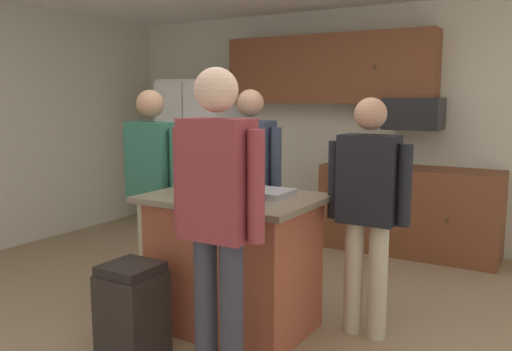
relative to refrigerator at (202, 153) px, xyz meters
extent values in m
plane|color=#937A5B|center=(2.00, -2.38, -0.92)|extent=(7.04, 7.04, 0.00)
cube|color=beige|center=(2.00, 0.42, 0.38)|extent=(6.40, 0.10, 2.60)
cube|color=brown|center=(1.60, 0.22, 1.01)|extent=(2.40, 0.35, 0.75)
sphere|color=#4C3823|center=(2.20, 0.03, 1.01)|extent=(0.04, 0.04, 0.04)
cube|color=brown|center=(2.60, 0.10, -0.47)|extent=(1.80, 0.60, 0.90)
sphere|color=#4C3823|center=(3.05, -0.22, -0.47)|extent=(0.04, 0.04, 0.04)
cube|color=white|center=(0.00, 0.02, 0.00)|extent=(0.90, 0.70, 1.83)
cube|color=white|center=(-0.22, -0.35, 0.00)|extent=(0.42, 0.04, 1.75)
cube|color=white|center=(0.22, -0.35, 0.00)|extent=(0.42, 0.04, 1.75)
cylinder|color=#B2B2B7|center=(0.00, -0.38, 0.09)|extent=(0.02, 0.02, 0.35)
cube|color=black|center=(2.60, 0.12, 0.53)|extent=(0.56, 0.40, 0.32)
cube|color=#9E4C33|center=(2.04, -2.39, -0.46)|extent=(1.03, 0.72, 0.91)
cube|color=#756651|center=(2.04, -2.39, 0.01)|extent=(1.17, 0.86, 0.04)
cylinder|color=tan|center=(1.05, -2.19, -0.51)|extent=(0.13, 0.13, 0.81)
cylinder|color=tan|center=(1.22, -2.19, -0.51)|extent=(0.13, 0.13, 0.81)
cube|color=#2D6651|center=(1.13, -2.19, 0.20)|extent=(0.38, 0.22, 0.61)
sphere|color=tan|center=(1.13, -2.19, 0.65)|extent=(0.22, 0.22, 0.22)
cylinder|color=#2D6651|center=(0.89, -2.19, 0.18)|extent=(0.09, 0.09, 0.55)
cylinder|color=#2D6651|center=(1.37, -2.19, 0.18)|extent=(0.09, 0.09, 0.55)
cylinder|color=#383842|center=(2.32, -3.10, -0.48)|extent=(0.13, 0.13, 0.86)
cylinder|color=#383842|center=(2.49, -3.10, -0.48)|extent=(0.13, 0.13, 0.86)
cube|color=maroon|center=(2.41, -3.10, 0.27)|extent=(0.38, 0.22, 0.65)
sphere|color=beige|center=(2.41, -3.10, 0.74)|extent=(0.23, 0.23, 0.23)
cylinder|color=maroon|center=(2.17, -3.10, 0.25)|extent=(0.09, 0.09, 0.58)
cylinder|color=maroon|center=(2.65, -3.10, 0.25)|extent=(0.09, 0.09, 0.58)
cylinder|color=tan|center=(2.79, -2.03, -0.52)|extent=(0.13, 0.13, 0.78)
cylinder|color=tan|center=(2.96, -2.03, -0.52)|extent=(0.13, 0.13, 0.78)
cube|color=black|center=(2.87, -2.03, 0.16)|extent=(0.38, 0.22, 0.59)
sphere|color=tan|center=(2.87, -2.03, 0.59)|extent=(0.21, 0.21, 0.21)
cylinder|color=black|center=(2.63, -2.03, 0.14)|extent=(0.09, 0.09, 0.53)
cylinder|color=black|center=(3.11, -2.03, 0.14)|extent=(0.09, 0.09, 0.53)
cylinder|color=#4C5166|center=(1.65, -1.65, -0.51)|extent=(0.13, 0.13, 0.82)
cylinder|color=#4C5166|center=(1.82, -1.65, -0.51)|extent=(0.13, 0.13, 0.82)
cube|color=#2D384C|center=(1.73, -1.65, 0.21)|extent=(0.38, 0.22, 0.61)
sphere|color=tan|center=(1.73, -1.65, 0.65)|extent=(0.22, 0.22, 0.22)
cylinder|color=#2D384C|center=(1.49, -1.65, 0.19)|extent=(0.09, 0.09, 0.55)
cylinder|color=#2D384C|center=(1.97, -1.65, 0.19)|extent=(0.09, 0.09, 0.55)
cylinder|color=#4C6B99|center=(1.87, -2.34, 0.09)|extent=(0.09, 0.09, 0.10)
torus|color=#4C6B99|center=(1.93, -2.34, 0.09)|extent=(0.06, 0.01, 0.06)
cylinder|color=black|center=(2.01, -2.65, 0.12)|extent=(0.07, 0.07, 0.16)
cylinder|color=black|center=(1.66, -2.17, 0.11)|extent=(0.07, 0.07, 0.14)
cylinder|color=black|center=(1.89, -2.50, 0.11)|extent=(0.07, 0.07, 0.14)
cylinder|color=black|center=(2.13, -2.54, 0.12)|extent=(0.07, 0.07, 0.17)
cylinder|color=white|center=(1.68, -2.47, 0.09)|extent=(0.08, 0.08, 0.11)
torus|color=white|center=(1.73, -2.47, 0.09)|extent=(0.06, 0.01, 0.06)
cylinder|color=black|center=(2.28, -2.52, 0.11)|extent=(0.07, 0.07, 0.16)
cube|color=#B7B7BC|center=(2.19, -2.29, 0.04)|extent=(0.44, 0.30, 0.02)
cube|color=#A8A8AD|center=(2.19, -2.29, 0.06)|extent=(0.44, 0.30, 0.02)
cube|color=black|center=(1.75, -3.10, -0.64)|extent=(0.34, 0.34, 0.55)
cube|color=black|center=(1.75, -3.10, -0.34)|extent=(0.32, 0.32, 0.06)
camera|label=1|loc=(4.00, -5.39, 0.70)|focal=37.32mm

